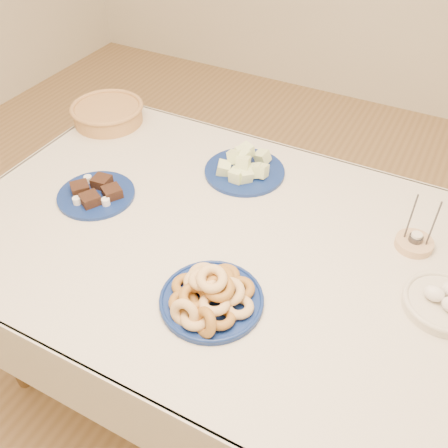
{
  "coord_description": "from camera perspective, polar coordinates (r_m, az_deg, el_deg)",
  "views": [
    {
      "loc": [
        0.48,
        -0.97,
        1.78
      ],
      "look_at": [
        0.0,
        -0.05,
        0.85
      ],
      "focal_mm": 40.0,
      "sensor_mm": 36.0,
      "label": 1
    }
  ],
  "objects": [
    {
      "name": "candle_holder",
      "position": [
        1.56,
        20.93,
        -1.97
      ],
      "size": [
        0.11,
        0.11,
        0.18
      ],
      "rotation": [
        0.0,
        0.0,
        -0.04
      ],
      "color": "tan",
      "rests_on": "dining_table"
    },
    {
      "name": "dining_table",
      "position": [
        1.57,
        0.85,
        -4.53
      ],
      "size": [
        1.71,
        1.11,
        0.75
      ],
      "color": "brown",
      "rests_on": "ground"
    },
    {
      "name": "ground",
      "position": [
        2.08,
        0.67,
        -16.86
      ],
      "size": [
        5.0,
        5.0,
        0.0
      ],
      "primitive_type": "plane",
      "color": "olive",
      "rests_on": "ground"
    },
    {
      "name": "egg_bowl",
      "position": [
        1.42,
        23.78,
        -8.18
      ],
      "size": [
        0.24,
        0.24,
        0.07
      ],
      "rotation": [
        0.0,
        0.0,
        -0.15
      ],
      "color": "beige",
      "rests_on": "dining_table"
    },
    {
      "name": "melon_plate",
      "position": [
        1.73,
        2.38,
        6.42
      ],
      "size": [
        0.36,
        0.36,
        0.1
      ],
      "rotation": [
        0.0,
        0.0,
        0.33
      ],
      "color": "navy",
      "rests_on": "dining_table"
    },
    {
      "name": "donut_platter",
      "position": [
        1.3,
        -1.56,
        -8.27
      ],
      "size": [
        0.31,
        0.31,
        0.13
      ],
      "rotation": [
        0.0,
        0.0,
        -0.14
      ],
      "color": "navy",
      "rests_on": "dining_table"
    },
    {
      "name": "wicker_basket",
      "position": [
        2.08,
        -13.15,
        12.28
      ],
      "size": [
        0.34,
        0.34,
        0.08
      ],
      "rotation": [
        0.0,
        0.0,
        0.2
      ],
      "color": "#996B3D",
      "rests_on": "dining_table"
    },
    {
      "name": "brownie_plate",
      "position": [
        1.69,
        -14.42,
        3.42
      ],
      "size": [
        0.31,
        0.31,
        0.04
      ],
      "rotation": [
        0.0,
        0.0,
        -0.28
      ],
      "color": "navy",
      "rests_on": "dining_table"
    }
  ]
}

